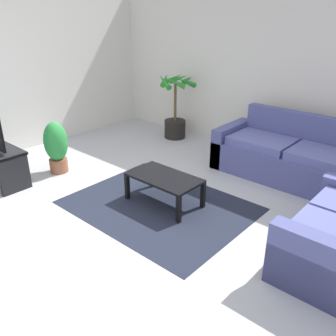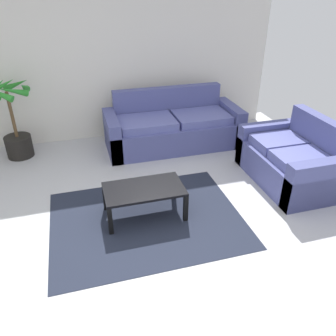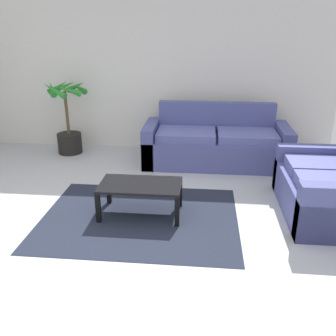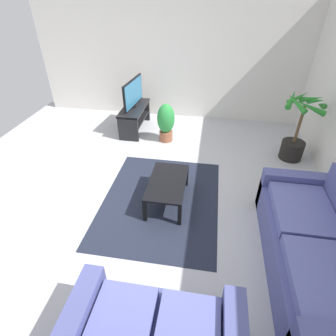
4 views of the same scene
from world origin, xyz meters
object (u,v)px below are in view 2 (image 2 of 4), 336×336
Objects in this scene: couch_main at (173,128)px; coffee_table at (144,192)px; couch_loveseat at (291,161)px; potted_palm at (15,127)px.

coffee_table is at bearing -116.42° from couch_main.
coffee_table is (-0.89, -1.78, 0.02)m from couch_main.
potted_palm is at bearing 153.66° from couch_loveseat.
couch_main is at bearing -6.16° from potted_palm.
couch_loveseat is 1.55× the size of coffee_table.
couch_loveseat is 2.13m from coffee_table.
coffee_table is 0.74× the size of potted_palm.
potted_palm reaches higher than couch_loveseat.
couch_main reaches higher than coffee_table.
couch_main is at bearing 128.31° from couch_loveseat.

